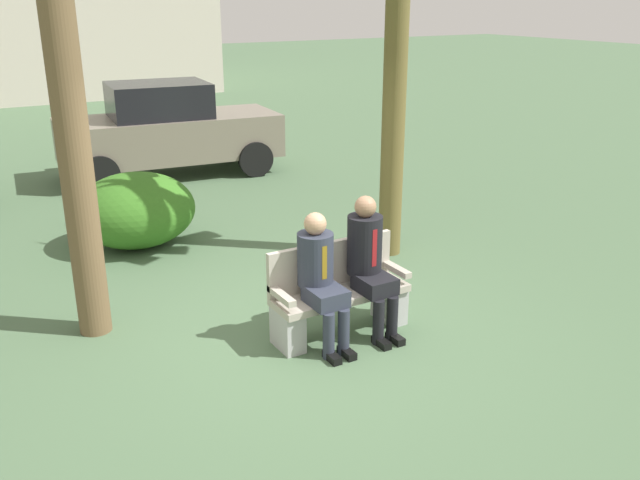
{
  "coord_description": "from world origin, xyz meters",
  "views": [
    {
      "loc": [
        -2.89,
        -5.16,
        3.14
      ],
      "look_at": [
        0.31,
        0.31,
        0.85
      ],
      "focal_mm": 38.22,
      "sensor_mm": 36.0,
      "label": 1
    }
  ],
  "objects_px": {
    "shrub_near_bench": "(136,210)",
    "parked_car_far": "(167,130)",
    "seated_man_left": "(320,274)",
    "park_bench": "(338,294)",
    "seated_man_right": "(369,258)"
  },
  "relations": [
    {
      "from": "shrub_near_bench",
      "to": "seated_man_right",
      "type": "bearing_deg",
      "value": -70.32
    },
    {
      "from": "shrub_near_bench",
      "to": "parked_car_far",
      "type": "distance_m",
      "value": 3.8
    },
    {
      "from": "seated_man_left",
      "to": "parked_car_far",
      "type": "relative_size",
      "value": 0.32
    },
    {
      "from": "park_bench",
      "to": "parked_car_far",
      "type": "distance_m",
      "value": 6.91
    },
    {
      "from": "seated_man_left",
      "to": "parked_car_far",
      "type": "bearing_deg",
      "value": 82.88
    },
    {
      "from": "seated_man_left",
      "to": "shrub_near_bench",
      "type": "bearing_deg",
      "value": 101.46
    },
    {
      "from": "parked_car_far",
      "to": "seated_man_left",
      "type": "bearing_deg",
      "value": -97.12
    },
    {
      "from": "park_bench",
      "to": "seated_man_left",
      "type": "distance_m",
      "value": 0.44
    },
    {
      "from": "park_bench",
      "to": "shrub_near_bench",
      "type": "distance_m",
      "value": 3.58
    },
    {
      "from": "seated_man_left",
      "to": "shrub_near_bench",
      "type": "distance_m",
      "value": 3.64
    },
    {
      "from": "seated_man_right",
      "to": "seated_man_left",
      "type": "bearing_deg",
      "value": -179.23
    },
    {
      "from": "park_bench",
      "to": "seated_man_right",
      "type": "bearing_deg",
      "value": -22.27
    },
    {
      "from": "seated_man_left",
      "to": "seated_man_right",
      "type": "relative_size",
      "value": 0.94
    },
    {
      "from": "park_bench",
      "to": "parked_car_far",
      "type": "xyz_separation_m",
      "value": [
        0.6,
        6.87,
        0.44
      ]
    },
    {
      "from": "shrub_near_bench",
      "to": "parked_car_far",
      "type": "relative_size",
      "value": 0.39
    }
  ]
}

